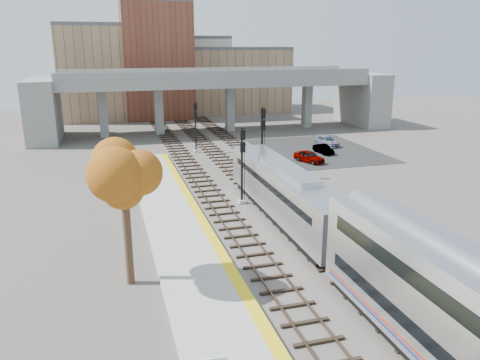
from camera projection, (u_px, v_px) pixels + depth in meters
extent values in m
plane|color=#47423D|center=(305.00, 254.00, 30.31)|extent=(160.00, 160.00, 0.00)
cube|color=#9E9E99|center=(195.00, 266.00, 28.33)|extent=(4.50, 60.00, 0.35)
cube|color=yellow|center=(225.00, 259.00, 28.79)|extent=(0.70, 60.00, 0.01)
cube|color=black|center=(213.00, 199.00, 40.97)|extent=(2.50, 95.00, 0.14)
cube|color=brown|center=(205.00, 198.00, 40.75)|extent=(0.07, 95.00, 0.14)
cube|color=brown|center=(221.00, 197.00, 41.13)|extent=(0.07, 95.00, 0.14)
cube|color=black|center=(259.00, 194.00, 42.09)|extent=(2.50, 95.00, 0.14)
cube|color=brown|center=(251.00, 194.00, 41.87)|extent=(0.07, 95.00, 0.14)
cube|color=brown|center=(266.00, 193.00, 42.25)|extent=(0.07, 95.00, 0.14)
cube|color=black|center=(300.00, 191.00, 43.16)|extent=(2.50, 95.00, 0.14)
cube|color=brown|center=(293.00, 190.00, 42.93)|extent=(0.07, 95.00, 0.14)
cube|color=brown|center=(307.00, 189.00, 43.32)|extent=(0.07, 95.00, 0.14)
cube|color=slate|center=(217.00, 81.00, 70.99)|extent=(46.00, 10.00, 1.50)
cube|color=slate|center=(225.00, 74.00, 66.21)|extent=(46.00, 0.20, 1.00)
cube|color=slate|center=(210.00, 71.00, 75.07)|extent=(46.00, 0.20, 1.00)
cube|color=slate|center=(103.00, 113.00, 67.64)|extent=(1.20, 1.60, 7.00)
cube|color=slate|center=(159.00, 111.00, 69.77)|extent=(1.20, 1.60, 7.00)
cube|color=slate|center=(230.00, 108.00, 72.71)|extent=(1.20, 1.60, 7.00)
cube|color=slate|center=(307.00, 105.00, 76.18)|extent=(1.20, 1.60, 7.00)
cube|color=slate|center=(43.00, 110.00, 65.29)|extent=(4.00, 12.00, 8.50)
cube|color=slate|center=(362.00, 99.00, 78.64)|extent=(4.00, 12.00, 8.50)
cube|color=#A37E5E|center=(112.00, 73.00, 85.36)|extent=(18.00, 14.00, 16.00)
cube|color=#4C4C4F|center=(108.00, 25.00, 83.04)|extent=(18.00, 14.00, 0.60)
cube|color=beige|center=(183.00, 76.00, 93.99)|extent=(16.00, 16.00, 14.00)
cube|color=#4C4C4F|center=(182.00, 38.00, 91.95)|extent=(16.00, 16.00, 0.60)
cube|color=brown|center=(157.00, 62.00, 84.17)|extent=(12.00, 10.00, 20.00)
cube|color=#4C4C4F|center=(154.00, 1.00, 81.29)|extent=(12.00, 10.00, 0.60)
cube|color=#A37E5E|center=(234.00, 80.00, 95.09)|extent=(20.00, 14.00, 12.00)
cube|color=#4C4C4F|center=(234.00, 48.00, 93.33)|extent=(20.00, 14.00, 0.60)
cube|color=black|center=(317.00, 150.00, 59.87)|extent=(14.00, 18.00, 0.04)
cube|color=#A8AAB2|center=(285.00, 191.00, 35.61)|extent=(3.00, 19.00, 3.20)
cube|color=black|center=(249.00, 156.00, 44.22)|extent=(2.20, 0.06, 1.10)
cube|color=black|center=(285.00, 183.00, 35.44)|extent=(3.02, 16.15, 0.50)
cube|color=black|center=(285.00, 214.00, 36.13)|extent=(2.70, 17.10, 0.50)
cube|color=#A8AAB2|center=(286.00, 168.00, 35.11)|extent=(1.60, 9.50, 0.40)
cube|color=#9E9E99|center=(242.00, 202.00, 39.92)|extent=(0.60, 0.60, 0.30)
cylinder|color=black|center=(242.00, 166.00, 39.05)|extent=(0.19, 0.19, 6.54)
cube|color=black|center=(243.00, 135.00, 38.06)|extent=(0.42, 0.18, 0.84)
cube|color=black|center=(243.00, 147.00, 38.35)|extent=(0.42, 0.18, 0.84)
cube|color=#9E9E99|center=(261.00, 177.00, 47.37)|extent=(0.60, 0.60, 0.30)
cylinder|color=black|center=(262.00, 143.00, 46.40)|extent=(0.21, 0.21, 7.23)
cube|color=black|center=(263.00, 114.00, 45.34)|extent=(0.46, 0.18, 0.93)
cube|color=black|center=(263.00, 125.00, 45.65)|extent=(0.46, 0.18, 0.93)
cube|color=#9E9E99|center=(196.00, 151.00, 58.78)|extent=(0.60, 0.60, 0.30)
cylinder|color=black|center=(195.00, 127.00, 57.94)|extent=(0.18, 0.18, 6.31)
cube|color=black|center=(195.00, 107.00, 56.98)|extent=(0.41, 0.18, 0.81)
cube|color=black|center=(196.00, 115.00, 57.26)|extent=(0.41, 0.18, 0.81)
cylinder|color=#382619|center=(128.00, 234.00, 25.78)|extent=(0.44, 0.44, 6.04)
ellipsoid|color=#A86D16|center=(123.00, 174.00, 24.82)|extent=(3.60, 3.60, 4.31)
imported|color=#99999E|center=(309.00, 156.00, 53.59)|extent=(2.96, 4.20, 1.33)
imported|color=#99999E|center=(323.00, 149.00, 57.89)|extent=(1.53, 3.48, 1.11)
imported|color=#99999E|center=(327.00, 141.00, 62.35)|extent=(2.61, 4.60, 1.26)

